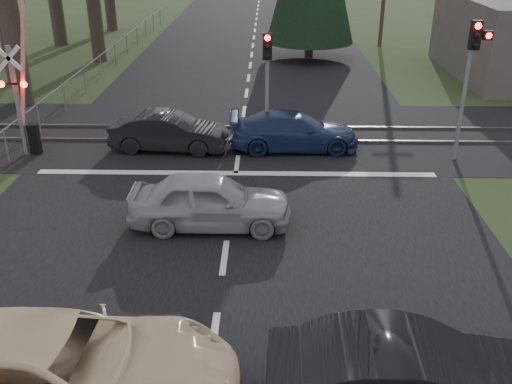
{
  "coord_description": "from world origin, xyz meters",
  "views": [
    {
      "loc": [
        1.02,
        -8.9,
        7.37
      ],
      "look_at": [
        0.75,
        4.02,
        1.3
      ],
      "focal_mm": 40.0,
      "sensor_mm": 36.0,
      "label": 1
    }
  ],
  "objects_px": {
    "traffic_signal_center": "(267,71)",
    "cream_coupe": "(59,373)",
    "dark_hatchback": "(411,380)",
    "silver_car": "(210,201)",
    "crossing_signal": "(23,98)",
    "traffic_signal_right": "(472,65)",
    "blue_sedan": "(294,131)",
    "dark_car_far": "(169,132)"
  },
  "relations": [
    {
      "from": "traffic_signal_right",
      "to": "cream_coupe",
      "type": "height_order",
      "value": "traffic_signal_right"
    },
    {
      "from": "traffic_signal_center",
      "to": "cream_coupe",
      "type": "relative_size",
      "value": 0.7
    },
    {
      "from": "dark_car_far",
      "to": "traffic_signal_right",
      "type": "bearing_deg",
      "value": -90.08
    },
    {
      "from": "cream_coupe",
      "to": "silver_car",
      "type": "relative_size",
      "value": 1.37
    },
    {
      "from": "dark_hatchback",
      "to": "crossing_signal",
      "type": "bearing_deg",
      "value": 43.4
    },
    {
      "from": "crossing_signal",
      "to": "silver_car",
      "type": "relative_size",
      "value": 1.62
    },
    {
      "from": "traffic_signal_right",
      "to": "silver_car",
      "type": "bearing_deg",
      "value": -148.97
    },
    {
      "from": "dark_hatchback",
      "to": "blue_sedan",
      "type": "distance_m",
      "value": 12.49
    },
    {
      "from": "cream_coupe",
      "to": "blue_sedan",
      "type": "relative_size",
      "value": 1.28
    },
    {
      "from": "crossing_signal",
      "to": "silver_car",
      "type": "distance_m",
      "value": 8.62
    },
    {
      "from": "traffic_signal_right",
      "to": "cream_coupe",
      "type": "distance_m",
      "value": 15.25
    },
    {
      "from": "dark_hatchback",
      "to": "cream_coupe",
      "type": "bearing_deg",
      "value": 91.12
    },
    {
      "from": "silver_car",
      "to": "dark_car_far",
      "type": "relative_size",
      "value": 1.04
    },
    {
      "from": "cream_coupe",
      "to": "silver_car",
      "type": "distance_m",
      "value": 6.79
    },
    {
      "from": "silver_car",
      "to": "cream_coupe",
      "type": "bearing_deg",
      "value": 164.32
    },
    {
      "from": "traffic_signal_center",
      "to": "silver_car",
      "type": "distance_m",
      "value": 6.54
    },
    {
      "from": "blue_sedan",
      "to": "silver_car",
      "type": "bearing_deg",
      "value": 155.3
    },
    {
      "from": "crossing_signal",
      "to": "traffic_signal_center",
      "type": "height_order",
      "value": "crossing_signal"
    },
    {
      "from": "crossing_signal",
      "to": "traffic_signal_center",
      "type": "bearing_deg",
      "value": 6.15
    },
    {
      "from": "crossing_signal",
      "to": "traffic_signal_center",
      "type": "xyz_separation_m",
      "value": [
        8.27,
        0.89,
        0.75
      ]
    },
    {
      "from": "dark_hatchback",
      "to": "silver_car",
      "type": "height_order",
      "value": "dark_hatchback"
    },
    {
      "from": "traffic_signal_right",
      "to": "dark_hatchback",
      "type": "bearing_deg",
      "value": -110.25
    },
    {
      "from": "traffic_signal_center",
      "to": "dark_car_far",
      "type": "distance_m",
      "value": 4.1
    },
    {
      "from": "crossing_signal",
      "to": "traffic_signal_center",
      "type": "relative_size",
      "value": 1.7
    },
    {
      "from": "cream_coupe",
      "to": "dark_hatchback",
      "type": "distance_m",
      "value": 5.67
    },
    {
      "from": "blue_sedan",
      "to": "dark_car_far",
      "type": "relative_size",
      "value": 1.12
    },
    {
      "from": "dark_hatchback",
      "to": "traffic_signal_right",
      "type": "bearing_deg",
      "value": -19.18
    },
    {
      "from": "dark_car_far",
      "to": "traffic_signal_center",
      "type": "bearing_deg",
      "value": -79.23
    },
    {
      "from": "crossing_signal",
      "to": "cream_coupe",
      "type": "height_order",
      "value": "crossing_signal"
    },
    {
      "from": "traffic_signal_center",
      "to": "cream_coupe",
      "type": "bearing_deg",
      "value": -104.76
    },
    {
      "from": "traffic_signal_right",
      "to": "cream_coupe",
      "type": "relative_size",
      "value": 0.8
    },
    {
      "from": "silver_car",
      "to": "blue_sedan",
      "type": "height_order",
      "value": "silver_car"
    },
    {
      "from": "dark_hatchback",
      "to": "silver_car",
      "type": "xyz_separation_m",
      "value": [
        -3.83,
        6.53,
        -0.04
      ]
    },
    {
      "from": "traffic_signal_center",
      "to": "dark_hatchback",
      "type": "distance_m",
      "value": 12.94
    },
    {
      "from": "crossing_signal",
      "to": "dark_hatchback",
      "type": "relative_size",
      "value": 1.5
    },
    {
      "from": "traffic_signal_center",
      "to": "blue_sedan",
      "type": "distance_m",
      "value": 2.35
    },
    {
      "from": "crossing_signal",
      "to": "silver_car",
      "type": "bearing_deg",
      "value": -37.08
    },
    {
      "from": "cream_coupe",
      "to": "dark_car_far",
      "type": "distance_m",
      "value": 12.19
    },
    {
      "from": "traffic_signal_right",
      "to": "silver_car",
      "type": "relative_size",
      "value": 1.1
    },
    {
      "from": "traffic_signal_right",
      "to": "dark_hatchback",
      "type": "relative_size",
      "value": 1.01
    },
    {
      "from": "cream_coupe",
      "to": "blue_sedan",
      "type": "xyz_separation_m",
      "value": [
        4.29,
        12.42,
        -0.15
      ]
    },
    {
      "from": "traffic_signal_right",
      "to": "silver_car",
      "type": "height_order",
      "value": "traffic_signal_right"
    }
  ]
}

